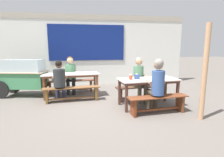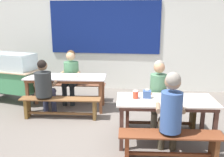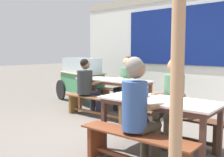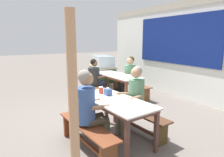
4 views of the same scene
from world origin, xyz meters
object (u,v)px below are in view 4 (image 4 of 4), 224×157
object	(u,v)px
soup_bowl	(120,75)
wooden_support_post	(74,109)
bench_near_back	(138,118)
person_left_back_turned	(96,77)
person_center_facing	(129,74)
food_cart	(102,69)
tissue_box	(108,92)
bench_near_front	(87,134)
bench_far_back	(130,87)
person_right_near_table	(133,97)
dining_table_near	(115,104)
condiment_jar	(101,90)
person_near_front	(89,105)
dining_table_far	(116,77)
bench_far_front	(100,93)

from	to	relation	value
soup_bowl	wooden_support_post	xyz separation A→B (m)	(2.70, -2.33, 0.26)
bench_near_back	wooden_support_post	bearing A→B (deg)	-60.46
person_left_back_turned	person_center_facing	world-z (taller)	person_center_facing
food_cart	tissue_box	xyz separation A→B (m)	(3.25, -1.60, 0.12)
bench_near_front	person_left_back_turned	distance (m)	2.77
person_left_back_turned	soup_bowl	xyz separation A→B (m)	(0.49, 0.50, 0.09)
bench_far_back	person_right_near_table	distance (m)	2.47
bench_far_back	person_center_facing	size ratio (longest dim) A/B	1.32
food_cart	tissue_box	distance (m)	3.62
dining_table_near	condiment_jar	world-z (taller)	condiment_jar
person_near_front	person_right_near_table	bearing A→B (deg)	97.42
bench_near_back	bench_near_front	xyz separation A→B (m)	(0.09, -1.09, -0.01)
bench_near_back	condiment_jar	bearing A→B (deg)	-128.05
dining_table_far	person_near_front	distance (m)	2.75
soup_bowl	bench_near_back	bearing A→B (deg)	-22.57
bench_far_back	bench_far_front	size ratio (longest dim) A/B	1.00
bench_far_front	condiment_jar	xyz separation A→B (m)	(1.53, -0.77, 0.52)
bench_near_back	condiment_jar	xyz separation A→B (m)	(-0.44, -0.56, 0.52)
bench_far_back	person_center_facing	distance (m)	0.43
dining_table_far	tissue_box	xyz separation A→B (m)	(1.76, -1.26, 0.14)
food_cart	person_center_facing	size ratio (longest dim) A/B	1.49
condiment_jar	dining_table_far	bearing A→B (deg)	140.19
bench_near_front	person_left_back_turned	xyz separation A→B (m)	(-2.39, 1.34, 0.40)
tissue_box	bench_near_back	bearing A→B (deg)	63.29
dining_table_far	bench_far_front	distance (m)	0.67
bench_far_back	condiment_jar	bearing A→B (deg)	-48.96
bench_far_back	bench_near_back	xyz separation A→B (m)	(2.05, -1.30, 0.00)
person_right_near_table	person_center_facing	bearing A→B (deg)	146.55
dining_table_far	condiment_jar	xyz separation A→B (m)	(1.57, -1.31, 0.14)
bench_far_front	person_center_facing	distance (m)	1.12
bench_near_front	soup_bowl	size ratio (longest dim) A/B	9.12
wooden_support_post	bench_far_back	bearing A→B (deg)	135.66
person_right_near_table	wooden_support_post	size ratio (longest dim) A/B	0.62
person_right_near_table	bench_near_front	bearing A→B (deg)	-82.29
person_right_near_table	dining_table_far	bearing A→B (deg)	156.97
tissue_box	person_near_front	bearing A→B (deg)	-57.64
tissue_box	bench_far_front	bearing A→B (deg)	157.28
tissue_box	person_left_back_turned	bearing A→B (deg)	159.72
food_cart	dining_table_far	bearing A→B (deg)	-12.58
person_near_front	soup_bowl	distance (m)	2.60
person_right_near_table	person_center_facing	distance (m)	2.39
person_right_near_table	person_near_front	distance (m)	0.96
dining_table_near	bench_near_back	xyz separation A→B (m)	(-0.04, 0.55, -0.38)
bench_near_front	person_center_facing	distance (m)	3.19
dining_table_far	tissue_box	size ratio (longest dim) A/B	12.44
food_cart	condiment_jar	distance (m)	3.49
dining_table_near	person_near_front	distance (m)	0.49
bench_far_back	bench_near_front	distance (m)	3.21
dining_table_near	wooden_support_post	distance (m)	1.39
bench_far_front	bench_near_front	xyz separation A→B (m)	(2.06, -1.30, -0.01)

